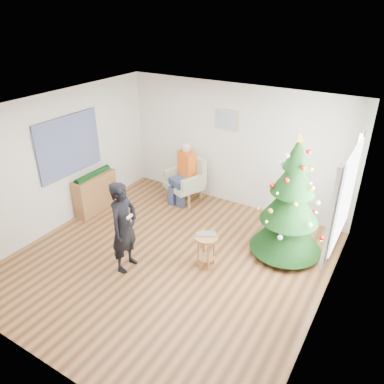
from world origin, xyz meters
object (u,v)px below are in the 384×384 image
Objects in this scene: christmas_tree at (291,203)px; stool at (206,251)px; standing_man at (124,227)px; console at (95,193)px; armchair at (186,184)px.

christmas_tree is 1.62m from stool.
standing_man reaches higher than console.
stool is (-1.02, -1.03, -0.71)m from christmas_tree.
christmas_tree is 2.77m from armchair.
standing_man reaches higher than armchair.
console is at bearing -171.68° from christmas_tree.
christmas_tree is at bearing 8.81° from console.
standing_man is (-2.14, -1.74, -0.22)m from christmas_tree.
stool is at bearing -8.30° from console.
console is (-1.39, -1.39, 0.03)m from armchair.
armchair is at bearing 162.46° from christmas_tree.
christmas_tree is at bearing 45.31° from stool.
stool is 0.58× the size of armchair.
stool is at bearing -62.21° from standing_man.
stool is 1.41m from standing_man.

